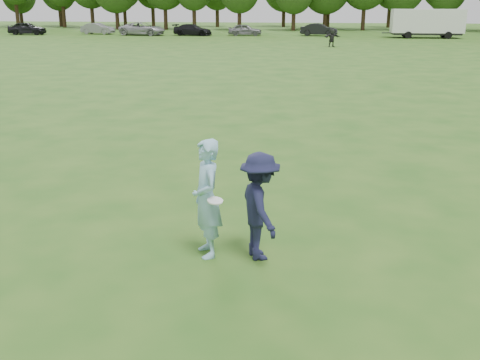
{
  "coord_description": "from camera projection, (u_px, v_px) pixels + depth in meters",
  "views": [
    {
      "loc": [
        0.66,
        -9.67,
        4.4
      ],
      "look_at": [
        -0.55,
        0.4,
        1.1
      ],
      "focal_mm": 42.0,
      "sensor_mm": 36.0,
      "label": 1
    }
  ],
  "objects": [
    {
      "name": "car_b",
      "position": [
        98.0,
        29.0,
        71.36
      ],
      "size": [
        4.35,
        1.99,
        1.38
      ],
      "primitive_type": "imported",
      "rotation": [
        0.0,
        0.0,
        1.44
      ],
      "color": "slate",
      "rests_on": "ground"
    },
    {
      "name": "car_f",
      "position": [
        319.0,
        30.0,
        68.11
      ],
      "size": [
        4.61,
        2.07,
        1.47
      ],
      "primitive_type": "imported",
      "rotation": [
        0.0,
        0.0,
        1.45
      ],
      "color": "black",
      "rests_on": "ground"
    },
    {
      "name": "cargo_trailer",
      "position": [
        427.0,
        22.0,
        64.19
      ],
      "size": [
        9.0,
        2.75,
        3.2
      ],
      "color": "white",
      "rests_on": "ground"
    },
    {
      "name": "player_far_d",
      "position": [
        332.0,
        37.0,
        52.71
      ],
      "size": [
        1.7,
        1.16,
        1.76
      ],
      "primitive_type": "imported",
      "rotation": [
        0.0,
        0.0,
        0.43
      ],
      "color": "#282828",
      "rests_on": "ground"
    },
    {
      "name": "ground",
      "position": [
        266.0,
        243.0,
        10.57
      ],
      "size": [
        200.0,
        200.0,
        0.0
      ],
      "primitive_type": "plane",
      "color": "#245317",
      "rests_on": "ground"
    },
    {
      "name": "thrower",
      "position": [
        207.0,
        199.0,
        9.79
      ],
      "size": [
        0.78,
        0.92,
        2.12
      ],
      "primitive_type": "imported",
      "rotation": [
        0.0,
        0.0,
        -1.14
      ],
      "color": "#8FC5DD",
      "rests_on": "ground"
    },
    {
      "name": "car_c",
      "position": [
        142.0,
        29.0,
        69.17
      ],
      "size": [
        5.89,
        3.31,
        1.56
      ],
      "primitive_type": "imported",
      "rotation": [
        0.0,
        0.0,
        1.44
      ],
      "color": "#A1A0A5",
      "rests_on": "ground"
    },
    {
      "name": "disc_in_play",
      "position": [
        215.0,
        201.0,
        9.47
      ],
      "size": [
        0.31,
        0.32,
        0.08
      ],
      "color": "white",
      "rests_on": "ground"
    },
    {
      "name": "car_d",
      "position": [
        193.0,
        30.0,
        68.65
      ],
      "size": [
        4.94,
        2.5,
        1.37
      ],
      "primitive_type": "imported",
      "rotation": [
        0.0,
        0.0,
        1.45
      ],
      "color": "black",
      "rests_on": "ground"
    },
    {
      "name": "car_a",
      "position": [
        27.0,
        28.0,
        70.27
      ],
      "size": [
        4.68,
        2.05,
        1.57
      ],
      "primitive_type": "imported",
      "rotation": [
        0.0,
        0.0,
        1.61
      ],
      "color": "black",
      "rests_on": "ground"
    },
    {
      "name": "defender",
      "position": [
        260.0,
        206.0,
        9.71
      ],
      "size": [
        1.14,
        1.42,
        1.92
      ],
      "primitive_type": "imported",
      "rotation": [
        0.0,
        0.0,
        1.97
      ],
      "color": "#191C39",
      "rests_on": "ground"
    },
    {
      "name": "car_e",
      "position": [
        245.0,
        30.0,
        68.52
      ],
      "size": [
        4.19,
        1.88,
        1.4
      ],
      "primitive_type": "imported",
      "rotation": [
        0.0,
        0.0,
        1.63
      ],
      "color": "slate",
      "rests_on": "ground"
    }
  ]
}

